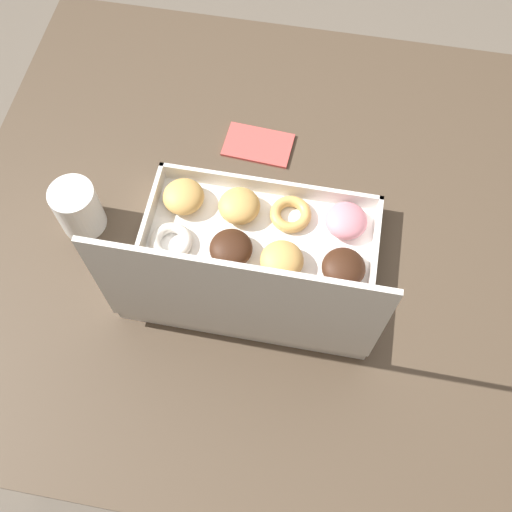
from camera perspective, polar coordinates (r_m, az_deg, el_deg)
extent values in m
plane|color=#6B6054|center=(1.78, -0.35, -8.73)|extent=(8.00, 8.00, 0.00)
cube|color=#4C3D2D|center=(1.11, -0.56, 2.63)|extent=(1.06, 1.02, 0.03)
cylinder|color=#4C3D2D|center=(1.71, 18.86, 7.34)|extent=(0.06, 0.06, 0.71)
cylinder|color=#4C3D2D|center=(1.77, -13.53, 12.18)|extent=(0.06, 0.06, 0.71)
cube|color=white|center=(1.06, 0.00, -0.38)|extent=(0.41, 0.29, 0.01)
cube|color=white|center=(1.11, 1.32, 6.65)|extent=(0.41, 0.01, 0.04)
cube|color=white|center=(0.99, -1.49, -7.18)|extent=(0.41, 0.01, 0.04)
cube|color=white|center=(1.04, 11.04, -1.64)|extent=(0.01, 0.29, 0.04)
cube|color=white|center=(1.08, -10.72, 1.87)|extent=(0.01, 0.29, 0.04)
cube|color=white|center=(0.85, -1.82, -4.47)|extent=(0.41, 0.01, 0.25)
ellipsoid|color=pink|center=(1.09, 8.58, 3.35)|extent=(0.08, 0.08, 0.04)
torus|color=tan|center=(1.09, 3.31, 4.00)|extent=(0.08, 0.08, 0.02)
ellipsoid|color=tan|center=(1.09, -1.61, 4.80)|extent=(0.08, 0.08, 0.04)
ellipsoid|color=tan|center=(1.11, -6.92, 5.64)|extent=(0.08, 0.08, 0.04)
ellipsoid|color=#381E11|center=(1.04, 8.34, -1.10)|extent=(0.08, 0.08, 0.04)
ellipsoid|color=tan|center=(1.04, 2.48, -0.41)|extent=(0.08, 0.08, 0.04)
ellipsoid|color=#381E11|center=(1.05, -2.40, 0.74)|extent=(0.08, 0.08, 0.04)
torus|color=white|center=(1.07, -8.09, 1.36)|extent=(0.08, 0.08, 0.02)
ellipsoid|color=pink|center=(1.00, 7.74, -5.85)|extent=(0.08, 0.08, 0.04)
ellipsoid|color=#B77A38|center=(1.00, 2.05, -5.08)|extent=(0.08, 0.08, 0.04)
ellipsoid|color=tan|center=(1.01, -3.72, -4.28)|extent=(0.08, 0.08, 0.04)
ellipsoid|color=#B77A38|center=(1.02, -9.15, -3.14)|extent=(0.08, 0.08, 0.04)
cylinder|color=white|center=(1.10, -16.60, 4.35)|extent=(0.08, 0.08, 0.10)
cylinder|color=black|center=(1.06, -17.25, 5.64)|extent=(0.07, 0.07, 0.01)
cube|color=#CC4C47|center=(1.19, 0.21, 10.53)|extent=(0.14, 0.09, 0.01)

